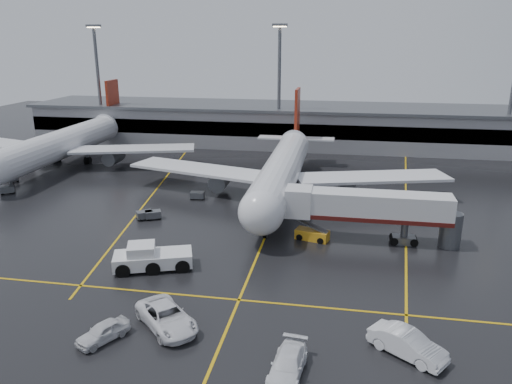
# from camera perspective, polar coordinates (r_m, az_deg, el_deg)

# --- Properties ---
(ground) EXTENTS (220.00, 220.00, 0.00)m
(ground) POSITION_cam_1_polar(r_m,az_deg,el_deg) (65.44, 2.03, -2.92)
(ground) COLOR black
(ground) RESTS_ON ground
(apron_line_centre) EXTENTS (0.25, 90.00, 0.02)m
(apron_line_centre) POSITION_cam_1_polar(r_m,az_deg,el_deg) (65.44, 2.03, -2.91)
(apron_line_centre) COLOR gold
(apron_line_centre) RESTS_ON ground
(apron_line_stop) EXTENTS (60.00, 0.25, 0.02)m
(apron_line_stop) POSITION_cam_1_polar(r_m,az_deg,el_deg) (45.72, -1.98, -12.34)
(apron_line_stop) COLOR gold
(apron_line_stop) RESTS_ON ground
(apron_line_left) EXTENTS (9.99, 69.35, 0.02)m
(apron_line_left) POSITION_cam_1_polar(r_m,az_deg,el_deg) (79.61, -11.31, 0.47)
(apron_line_left) COLOR gold
(apron_line_left) RESTS_ON ground
(apron_line_right) EXTENTS (7.57, 69.64, 0.02)m
(apron_line_right) POSITION_cam_1_polar(r_m,az_deg,el_deg) (74.95, 16.91, -1.02)
(apron_line_right) COLOR gold
(apron_line_right) RESTS_ON ground
(terminal) EXTENTS (122.00, 19.00, 8.60)m
(terminal) POSITION_cam_1_polar(r_m,az_deg,el_deg) (110.60, 5.62, 7.71)
(terminal) COLOR gray
(terminal) RESTS_ON ground
(light_mast_left) EXTENTS (3.00, 1.20, 25.45)m
(light_mast_left) POSITION_cam_1_polar(r_m,az_deg,el_deg) (116.18, -17.77, 12.50)
(light_mast_left) COLOR #595B60
(light_mast_left) RESTS_ON ground
(light_mast_mid) EXTENTS (3.00, 1.20, 25.45)m
(light_mast_mid) POSITION_cam_1_polar(r_m,az_deg,el_deg) (104.02, 2.70, 12.80)
(light_mast_mid) COLOR #595B60
(light_mast_mid) RESTS_ON ground
(main_airliner) EXTENTS (48.80, 45.60, 14.10)m
(main_airliner) POSITION_cam_1_polar(r_m,az_deg,el_deg) (73.37, 3.15, 2.75)
(main_airliner) COLOR silver
(main_airliner) RESTS_ON ground
(second_airliner) EXTENTS (48.80, 45.60, 14.10)m
(second_airliner) POSITION_cam_1_polar(r_m,az_deg,el_deg) (98.47, -21.05, 5.38)
(second_airliner) COLOR silver
(second_airliner) RESTS_ON ground
(jet_bridge) EXTENTS (19.90, 3.40, 6.05)m
(jet_bridge) POSITION_cam_1_polar(r_m,az_deg,el_deg) (58.02, 12.91, -1.94)
(jet_bridge) COLOR silver
(jet_bridge) RESTS_ON ground
(pushback_tractor) EXTENTS (8.48, 5.62, 2.81)m
(pushback_tractor) POSITION_cam_1_polar(r_m,az_deg,el_deg) (52.05, -12.05, -7.50)
(pushback_tractor) COLOR silver
(pushback_tractor) RESTS_ON ground
(belt_loader) EXTENTS (4.16, 2.66, 2.45)m
(belt_loader) POSITION_cam_1_polar(r_m,az_deg,el_deg) (58.50, 6.50, -4.92)
(belt_loader) COLOR orange
(belt_loader) RESTS_ON ground
(service_van_a) EXTENTS (6.97, 6.98, 1.88)m
(service_van_a) POSITION_cam_1_polar(r_m,az_deg,el_deg) (42.08, -10.29, -14.02)
(service_van_a) COLOR white
(service_van_a) RESTS_ON ground
(service_van_b) EXTENTS (2.75, 5.61, 1.57)m
(service_van_b) POSITION_cam_1_polar(r_m,az_deg,el_deg) (36.70, 3.69, -19.25)
(service_van_b) COLOR white
(service_van_b) RESTS_ON ground
(service_van_c) EXTENTS (5.98, 5.10, 1.94)m
(service_van_c) POSITION_cam_1_polar(r_m,az_deg,el_deg) (39.92, 17.08, -16.40)
(service_van_c) COLOR silver
(service_van_c) RESTS_ON ground
(service_van_d) EXTENTS (3.68, 4.65, 1.48)m
(service_van_d) POSITION_cam_1_polar(r_m,az_deg,el_deg) (41.76, -17.25, -15.16)
(service_van_d) COLOR silver
(service_van_d) RESTS_ON ground
(baggage_cart_a) EXTENTS (2.37, 2.06, 1.12)m
(baggage_cart_a) POSITION_cam_1_polar(r_m,az_deg,el_deg) (65.96, -11.80, -2.55)
(baggage_cart_a) COLOR #595B60
(baggage_cart_a) RESTS_ON ground
(baggage_cart_b) EXTENTS (2.38, 2.23, 1.12)m
(baggage_cart_b) POSITION_cam_1_polar(r_m,az_deg,el_deg) (66.12, -12.74, -2.56)
(baggage_cart_b) COLOR #595B60
(baggage_cart_b) RESTS_ON ground
(baggage_cart_c) EXTENTS (2.16, 1.57, 1.12)m
(baggage_cart_c) POSITION_cam_1_polar(r_m,az_deg,el_deg) (72.98, -6.80, -0.35)
(baggage_cart_c) COLOR #595B60
(baggage_cart_c) RESTS_ON ground
(baggage_cart_d) EXTENTS (2.23, 1.69, 1.12)m
(baggage_cart_d) POSITION_cam_1_polar(r_m,az_deg,el_deg) (90.63, -26.43, 1.42)
(baggage_cart_d) COLOR #595B60
(baggage_cart_d) RESTS_ON ground
(baggage_cart_e) EXTENTS (2.39, 2.19, 1.12)m
(baggage_cart_e) POSITION_cam_1_polar(r_m,az_deg,el_deg) (84.23, -26.77, 0.27)
(baggage_cart_e) COLOR #595B60
(baggage_cart_e) RESTS_ON ground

